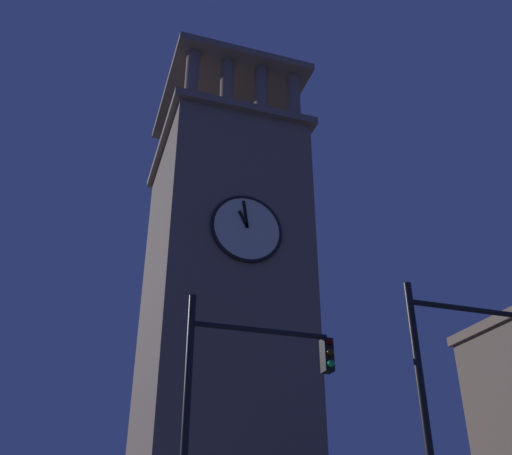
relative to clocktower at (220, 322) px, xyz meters
name	(u,v)px	position (x,y,z in m)	size (l,w,h in m)	color
clocktower	(220,322)	(0.00, 0.00, 0.00)	(7.22, 8.58, 26.72)	#75665B
traffic_signal_mid	(460,393)	(-1.09, 15.17, -6.35)	(3.13, 0.41, 6.56)	black
traffic_signal_far	(234,405)	(3.17, 13.51, -6.54)	(3.31, 0.41, 6.36)	black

